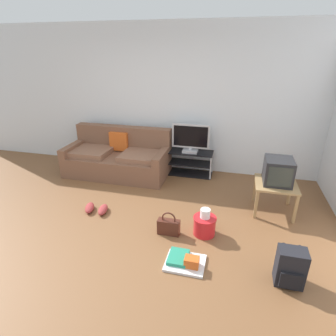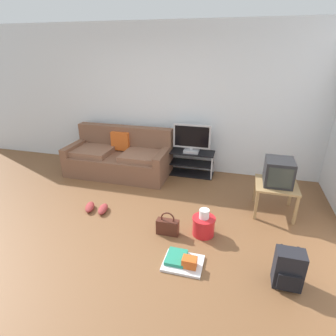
# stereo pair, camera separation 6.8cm
# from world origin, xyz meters

# --- Properties ---
(ground_plane) EXTENTS (9.00, 9.80, 0.02)m
(ground_plane) POSITION_xyz_m (0.00, 0.00, -0.01)
(ground_plane) COLOR brown
(wall_back) EXTENTS (9.00, 0.10, 2.70)m
(wall_back) POSITION_xyz_m (0.00, 2.45, 1.35)
(wall_back) COLOR silver
(wall_back) RESTS_ON ground_plane
(couch) EXTENTS (1.92, 0.91, 0.86)m
(couch) POSITION_xyz_m (-0.67, 1.87, 0.31)
(couch) COLOR brown
(couch) RESTS_ON ground_plane
(tv_stand) EXTENTS (0.85, 0.38, 0.46)m
(tv_stand) POSITION_xyz_m (0.68, 2.15, 0.23)
(tv_stand) COLOR black
(tv_stand) RESTS_ON ground_plane
(flat_tv) EXTENTS (0.69, 0.22, 0.53)m
(flat_tv) POSITION_xyz_m (0.68, 2.13, 0.72)
(flat_tv) COLOR #B2B2B7
(flat_tv) RESTS_ON tv_stand
(side_table) EXTENTS (0.58, 0.58, 0.46)m
(side_table) POSITION_xyz_m (2.11, 1.14, 0.40)
(side_table) COLOR #9E7A4C
(side_table) RESTS_ON ground_plane
(crt_tv) EXTENTS (0.38, 0.43, 0.36)m
(crt_tv) POSITION_xyz_m (2.11, 1.16, 0.64)
(crt_tv) COLOR #232326
(crt_tv) RESTS_ON side_table
(backpack) EXTENTS (0.28, 0.27, 0.41)m
(backpack) POSITION_xyz_m (2.14, -0.29, 0.20)
(backpack) COLOR black
(backpack) RESTS_ON ground_plane
(handbag) EXTENTS (0.29, 0.11, 0.33)m
(handbag) POSITION_xyz_m (0.74, 0.22, 0.11)
(handbag) COLOR #4C2319
(handbag) RESTS_ON ground_plane
(cleaning_bucket) EXTENTS (0.30, 0.30, 0.37)m
(cleaning_bucket) POSITION_xyz_m (1.19, 0.33, 0.15)
(cleaning_bucket) COLOR red
(cleaning_bucket) RESTS_ON ground_plane
(sneakers_pair) EXTENTS (0.42, 0.31, 0.09)m
(sneakers_pair) POSITION_xyz_m (-0.44, 0.47, 0.04)
(sneakers_pair) COLOR #993333
(sneakers_pair) RESTS_ON ground_plane
(floor_tray) EXTENTS (0.44, 0.35, 0.14)m
(floor_tray) POSITION_xyz_m (1.05, -0.28, 0.04)
(floor_tray) COLOR silver
(floor_tray) RESTS_ON ground_plane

